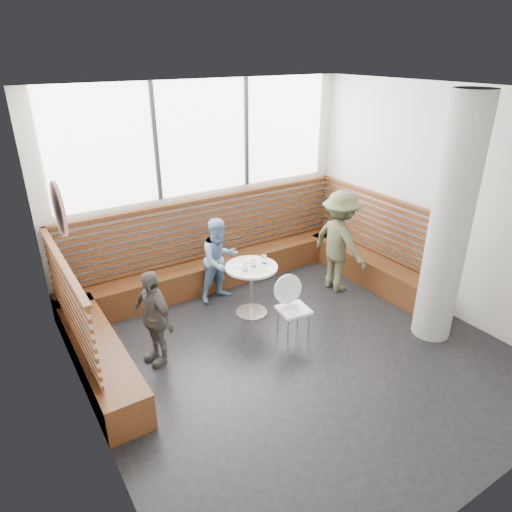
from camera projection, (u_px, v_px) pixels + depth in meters
room at (302, 239)px, 5.23m from camera, size 5.00×5.00×3.20m
booth at (229, 273)px, 7.09m from camera, size 5.00×2.50×1.44m
concrete_column at (450, 224)px, 5.67m from camera, size 0.50×0.50×3.20m
wall_art at (59, 209)px, 4.04m from camera, size 0.03×0.50×0.50m
cafe_table at (251, 280)px, 6.57m from camera, size 0.75×0.75×0.77m
cafe_chair at (291, 302)px, 6.09m from camera, size 0.41×0.40×0.86m
adult_man at (340, 242)px, 7.17m from camera, size 0.65×1.08×1.64m
child_back at (220, 260)px, 6.92m from camera, size 0.69×0.56×1.32m
child_left at (153, 317)px, 5.52m from camera, size 0.46×0.78×1.25m
plate_near at (239, 266)px, 6.47m from camera, size 0.18×0.18×0.01m
plate_far at (250, 260)px, 6.65m from camera, size 0.18×0.18×0.01m
glass_left at (245, 267)px, 6.33m from camera, size 0.06×0.06×0.10m
glass_mid at (254, 263)px, 6.44m from camera, size 0.07×0.07×0.10m
glass_right at (264, 259)px, 6.55m from camera, size 0.08×0.08×0.12m
menu_card at (259, 271)px, 6.34m from camera, size 0.20×0.15×0.00m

